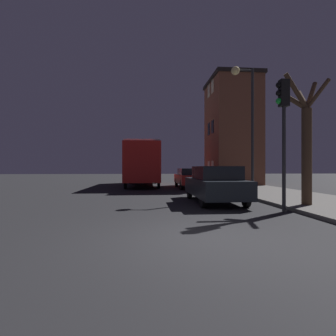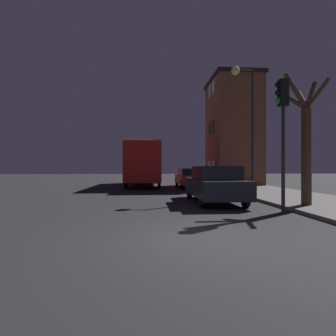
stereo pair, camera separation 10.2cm
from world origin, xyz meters
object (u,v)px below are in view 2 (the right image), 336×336
(bare_tree, at_px, (305,139))
(bus, at_px, (143,161))
(traffic_light, at_px, (282,117))
(car_near_lane, at_px, (214,184))
(car_mid_lane, at_px, (190,177))
(streetlamp, at_px, (246,107))

(bare_tree, xyz_separation_m, bus, (-6.16, 12.73, -0.52))
(bare_tree, height_order, bus, bare_tree)
(bus, bearing_deg, traffic_light, -70.23)
(bare_tree, xyz_separation_m, car_near_lane, (-2.95, 1.79, -1.77))
(car_near_lane, xyz_separation_m, car_mid_lane, (0.26, 8.08, -0.02))
(streetlamp, height_order, car_mid_lane, streetlamp)
(traffic_light, bearing_deg, car_mid_lane, 97.43)
(traffic_light, height_order, bus, traffic_light)
(bare_tree, xyz_separation_m, car_mid_lane, (-2.69, 9.87, -1.79))
(traffic_light, distance_m, car_mid_lane, 11.02)
(traffic_light, distance_m, bus, 14.42)
(bus, distance_m, car_near_lane, 11.47)
(traffic_light, bearing_deg, streetlamp, 83.79)
(streetlamp, xyz_separation_m, car_mid_lane, (-1.88, 6.12, -3.83))
(streetlamp, bearing_deg, bus, 120.78)
(car_near_lane, bearing_deg, car_mid_lane, 88.14)
(streetlamp, bearing_deg, car_near_lane, -137.66)
(streetlamp, distance_m, car_near_lane, 4.79)
(streetlamp, height_order, bus, streetlamp)
(streetlamp, height_order, car_near_lane, streetlamp)
(bare_tree, bearing_deg, bus, 115.83)
(traffic_light, height_order, car_near_lane, traffic_light)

